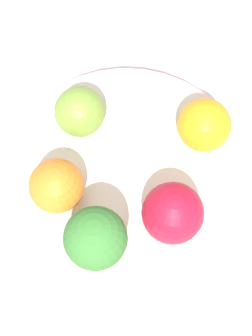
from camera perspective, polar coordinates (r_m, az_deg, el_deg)
name	(u,v)px	position (r m, az deg, el deg)	size (l,w,h in m)	color
ground_plane	(126,194)	(0.55, 0.00, -2.67)	(6.00, 6.00, 0.00)	gray
table_surface	(126,190)	(0.54, 0.00, -2.26)	(1.20, 1.20, 0.02)	silver
bowl	(126,180)	(0.52, 0.00, -1.18)	(0.23, 0.23, 0.03)	silver
broccoli	(96,239)	(0.44, -3.11, -7.24)	(0.05, 0.05, 0.07)	#8CB76B
apple_red	(80,112)	(0.51, -4.73, 5.73)	(0.05, 0.05, 0.05)	olive
apple_green	(173,213)	(0.46, 4.77, -4.58)	(0.05, 0.05, 0.05)	#B7142D
orange_front	(56,186)	(0.48, -7.08, -1.81)	(0.05, 0.05, 0.05)	orange
orange_back	(204,125)	(0.50, 7.95, 4.34)	(0.05, 0.05, 0.05)	orange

